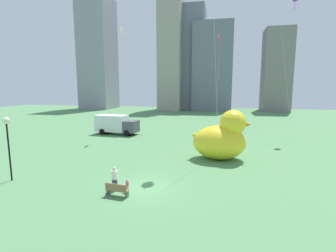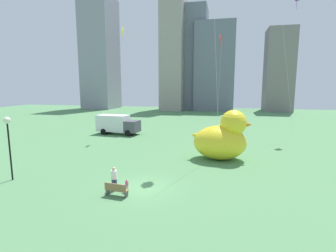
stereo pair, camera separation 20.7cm
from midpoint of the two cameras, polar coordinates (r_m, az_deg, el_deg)
ground_plane at (r=18.59m, az=-5.61°, el=-13.63°), size 140.00×140.00×0.00m
park_bench at (r=17.38m, az=-11.71°, el=-13.75°), size 1.57×0.61×0.90m
person_adult at (r=18.22m, az=-12.19°, el=-11.21°), size 0.40×0.40×1.65m
person_child at (r=17.93m, az=-9.43°, el=-12.89°), size 0.22×0.22×0.89m
giant_inflatable_duck at (r=25.42m, az=11.65°, el=-2.71°), size 5.90×3.79×4.89m
lamppost at (r=22.36m, az=-32.51°, el=-0.95°), size 0.51×0.51×4.86m
box_truck at (r=38.88m, az=-11.69°, el=0.32°), size 6.61×2.92×2.85m
city_skyline at (r=79.81m, az=0.85°, el=14.59°), size 62.34×13.60×34.28m
kite_yellow at (r=36.98m, az=-10.16°, el=18.89°), size 2.86×3.29×15.06m
kite_red at (r=40.42m, az=11.14°, el=17.57°), size 0.35×1.27×14.71m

